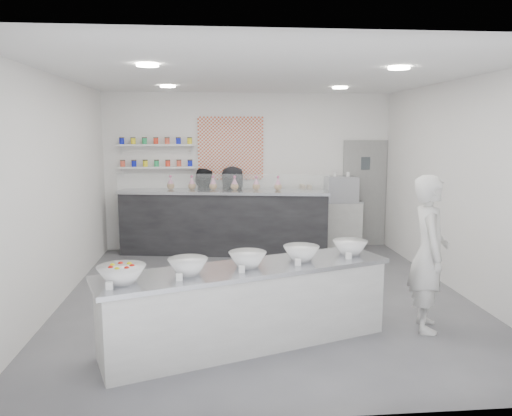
{
  "coord_description": "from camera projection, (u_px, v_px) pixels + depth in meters",
  "views": [
    {
      "loc": [
        -0.73,
        -6.64,
        2.28
      ],
      "look_at": [
        -0.1,
        0.4,
        1.19
      ],
      "focal_mm": 35.0,
      "sensor_mm": 36.0,
      "label": 1
    }
  ],
  "objects": [
    {
      "name": "floor",
      "position": [
        265.0,
        296.0,
        6.94
      ],
      "size": [
        6.0,
        6.0,
        0.0
      ],
      "primitive_type": "plane",
      "color": "#515156",
      "rests_on": "ground"
    },
    {
      "name": "ceiling",
      "position": [
        266.0,
        75.0,
        6.49
      ],
      "size": [
        6.0,
        6.0,
        0.0
      ],
      "primitive_type": "plane",
      "rotation": [
        3.14,
        0.0,
        0.0
      ],
      "color": "white",
      "rests_on": "floor"
    },
    {
      "name": "back_wall",
      "position": [
        249.0,
        172.0,
        9.67
      ],
      "size": [
        5.5,
        0.0,
        5.5
      ],
      "primitive_type": "plane",
      "rotation": [
        1.57,
        0.0,
        0.0
      ],
      "color": "white",
      "rests_on": "floor"
    },
    {
      "name": "left_wall",
      "position": [
        55.0,
        192.0,
        6.47
      ],
      "size": [
        0.0,
        6.0,
        6.0
      ],
      "primitive_type": "plane",
      "rotation": [
        1.57,
        0.0,
        1.57
      ],
      "color": "white",
      "rests_on": "floor"
    },
    {
      "name": "right_wall",
      "position": [
        461.0,
        187.0,
        6.96
      ],
      "size": [
        0.0,
        6.0,
        6.0
      ],
      "primitive_type": "plane",
      "rotation": [
        1.57,
        0.0,
        -1.57
      ],
      "color": "white",
      "rests_on": "floor"
    },
    {
      "name": "back_door",
      "position": [
        364.0,
        193.0,
        9.91
      ],
      "size": [
        0.88,
        0.04,
        2.1
      ],
      "primitive_type": "cube",
      "color": "gray",
      "rests_on": "floor"
    },
    {
      "name": "pattern_panel",
      "position": [
        231.0,
        148.0,
        9.54
      ],
      "size": [
        1.25,
        0.03,
        1.2
      ],
      "primitive_type": "cube",
      "color": "#C74A25",
      "rests_on": "back_wall"
    },
    {
      "name": "jar_shelf_lower",
      "position": [
        157.0,
        167.0,
        9.4
      ],
      "size": [
        1.45,
        0.22,
        0.04
      ],
      "primitive_type": "cube",
      "color": "silver",
      "rests_on": "back_wall"
    },
    {
      "name": "jar_shelf_upper",
      "position": [
        156.0,
        145.0,
        9.33
      ],
      "size": [
        1.45,
        0.22,
        0.04
      ],
      "primitive_type": "cube",
      "color": "silver",
      "rests_on": "back_wall"
    },
    {
      "name": "preserve_jars",
      "position": [
        156.0,
        153.0,
        9.34
      ],
      "size": [
        1.45,
        0.1,
        0.56
      ],
      "primitive_type": null,
      "color": "#E3543A",
      "rests_on": "jar_shelf_lower"
    },
    {
      "name": "downlight_0",
      "position": [
        148.0,
        65.0,
        5.38
      ],
      "size": [
        0.24,
        0.24,
        0.02
      ],
      "primitive_type": "cylinder",
      "color": "white",
      "rests_on": "ceiling"
    },
    {
      "name": "downlight_1",
      "position": [
        399.0,
        68.0,
        5.63
      ],
      "size": [
        0.24,
        0.24,
        0.02
      ],
      "primitive_type": "cylinder",
      "color": "white",
      "rests_on": "ceiling"
    },
    {
      "name": "downlight_2",
      "position": [
        168.0,
        87.0,
        7.94
      ],
      "size": [
        0.24,
        0.24,
        0.02
      ],
      "primitive_type": "cylinder",
      "color": "white",
      "rests_on": "ceiling"
    },
    {
      "name": "downlight_3",
      "position": [
        340.0,
        88.0,
        8.19
      ],
      "size": [
        0.24,
        0.24,
        0.02
      ],
      "primitive_type": "cylinder",
      "color": "white",
      "rests_on": "ceiling"
    },
    {
      "name": "prep_counter",
      "position": [
        248.0,
        306.0,
        5.32
      ],
      "size": [
        3.22,
        1.74,
        0.86
      ],
      "primitive_type": "cube",
      "rotation": [
        0.0,
        0.0,
        0.34
      ],
      "color": "#BABAB5",
      "rests_on": "floor"
    },
    {
      "name": "back_bar",
      "position": [
        224.0,
        222.0,
        9.31
      ],
      "size": [
        3.93,
        1.33,
        1.2
      ],
      "primitive_type": "cube",
      "rotation": [
        0.0,
        0.0,
        -0.17
      ],
      "color": "black",
      "rests_on": "floor"
    },
    {
      "name": "sneeze_guard",
      "position": [
        221.0,
        183.0,
        8.87
      ],
      "size": [
        3.76,
        0.64,
        0.33
      ],
      "primitive_type": "cube",
      "rotation": [
        0.0,
        0.0,
        -0.17
      ],
      "color": "white",
      "rests_on": "back_bar"
    },
    {
      "name": "espresso_ledge",
      "position": [
        329.0,
        225.0,
        9.75
      ],
      "size": [
        1.26,
        0.4,
        0.94
      ],
      "primitive_type": "cube",
      "color": "#BABAB5",
      "rests_on": "floor"
    },
    {
      "name": "espresso_machine",
      "position": [
        341.0,
        189.0,
        9.66
      ],
      "size": [
        0.6,
        0.42,
        0.46
      ],
      "primitive_type": "cube",
      "color": "#93969E",
      "rests_on": "espresso_ledge"
    },
    {
      "name": "cup_stacks",
      "position": [
        306.0,
        193.0,
        9.61
      ],
      "size": [
        0.24,
        0.24,
        0.32
      ],
      "primitive_type": null,
      "color": "#CEAB98",
      "rests_on": "espresso_ledge"
    },
    {
      "name": "prep_bowls",
      "position": [
        248.0,
        259.0,
        5.24
      ],
      "size": [
        2.99,
        1.48,
        0.16
      ],
      "primitive_type": null,
      "rotation": [
        0.0,
        0.0,
        0.34
      ],
      "color": "white",
      "rests_on": "prep_counter"
    },
    {
      "name": "label_cards",
      "position": [
        233.0,
        278.0,
        4.75
      ],
      "size": [
        2.66,
        0.04,
        0.07
      ],
      "primitive_type": null,
      "color": "white",
      "rests_on": "prep_counter"
    },
    {
      "name": "cookie_bags",
      "position": [
        224.0,
        183.0,
        9.2
      ],
      "size": [
        2.14,
        0.49,
        0.26
      ],
      "primitive_type": null,
      "rotation": [
        0.0,
        0.0,
        -0.17
      ],
      "color": "pink",
      "rests_on": "back_bar"
    },
    {
      "name": "woman_prep",
      "position": [
        429.0,
        253.0,
        5.69
      ],
      "size": [
        0.58,
        0.74,
        1.79
      ],
      "primitive_type": "imported",
      "rotation": [
        0.0,
        0.0,
        1.31
      ],
      "color": "silver",
      "rests_on": "floor"
    },
    {
      "name": "staff_left",
      "position": [
        203.0,
        210.0,
        9.49
      ],
      "size": [
        0.95,
        0.86,
        1.58
      ],
      "primitive_type": "imported",
      "rotation": [
        0.0,
        0.0,
        2.72
      ],
      "color": "black",
      "rests_on": "floor"
    },
    {
      "name": "staff_right",
      "position": [
        233.0,
        209.0,
        9.54
      ],
      "size": [
        0.93,
        0.77,
        1.62
      ],
      "primitive_type": "imported",
      "rotation": [
        0.0,
        0.0,
        3.52
      ],
      "color": "black",
      "rests_on": "floor"
    }
  ]
}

